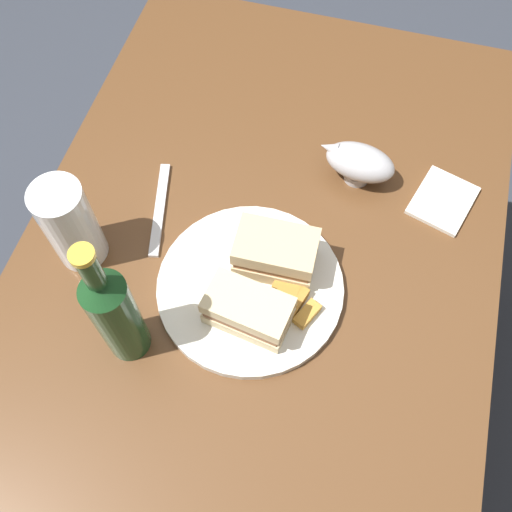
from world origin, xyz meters
TOP-DOWN VIEW (x-y plane):
  - ground_plane at (0.00, 0.00)m, footprint 6.00×6.00m
  - dining_table at (0.00, 0.00)m, footprint 1.10×0.76m
  - plate at (-0.09, -0.01)m, footprint 0.29×0.29m
  - sandwich_half_left at (-0.14, -0.02)m, footprint 0.09×0.13m
  - sandwich_half_right at (-0.04, -0.03)m, footprint 0.08×0.12m
  - potato_wedge_front at (-0.07, -0.06)m, footprint 0.05×0.03m
  - potato_wedge_middle at (-0.06, -0.05)m, footprint 0.03×0.05m
  - potato_wedge_back at (-0.07, -0.07)m, footprint 0.06×0.04m
  - potato_wedge_left_edge at (-0.10, -0.08)m, footprint 0.05×0.03m
  - potato_wedge_right_edge at (-0.11, -0.10)m, footprint 0.05×0.04m
  - potato_wedge_stray at (-0.08, -0.06)m, footprint 0.03×0.04m
  - pint_glass at (-0.09, 0.27)m, footprint 0.08×0.08m
  - gravy_boat at (0.17, -0.12)m, footprint 0.08×0.13m
  - cider_bottle at (-0.22, 0.14)m, footprint 0.06×0.06m
  - napkin at (0.16, -0.27)m, footprint 0.13×0.12m
  - fork at (0.01, 0.18)m, footprint 0.18×0.06m

SIDE VIEW (x-z plane):
  - ground_plane at x=0.00m, z-range 0.00..0.00m
  - dining_table at x=0.00m, z-range 0.00..0.75m
  - fork at x=0.01m, z-range 0.75..0.75m
  - napkin at x=0.16m, z-range 0.75..0.75m
  - plate at x=-0.09m, z-range 0.75..0.76m
  - potato_wedge_right_edge at x=-0.11m, z-range 0.76..0.78m
  - potato_wedge_back at x=-0.07m, z-range 0.76..0.78m
  - potato_wedge_left_edge at x=-0.10m, z-range 0.76..0.78m
  - potato_wedge_front at x=-0.07m, z-range 0.76..0.78m
  - potato_wedge_stray at x=-0.08m, z-range 0.76..0.78m
  - potato_wedge_middle at x=-0.06m, z-range 0.76..0.78m
  - gravy_boat at x=0.17m, z-range 0.75..0.83m
  - sandwich_half_left at x=-0.14m, z-range 0.76..0.82m
  - sandwich_half_right at x=-0.04m, z-range 0.76..0.83m
  - pint_glass at x=-0.09m, z-range 0.74..0.90m
  - cider_bottle at x=-0.22m, z-range 0.72..1.00m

